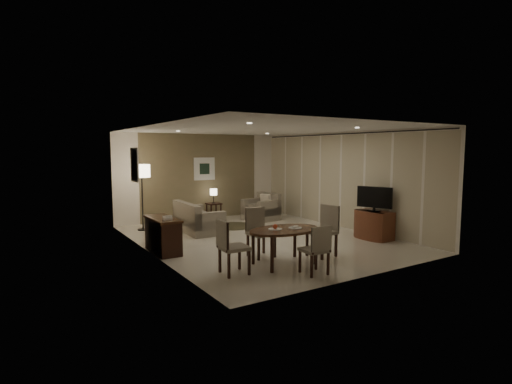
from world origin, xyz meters
TOP-DOWN VIEW (x-y plane):
  - room_shell at (0.00, 0.40)m, footprint 5.50×7.00m
  - taupe_accent at (0.00, 3.48)m, footprint 3.96×0.03m
  - curtain_wall at (2.68, 0.00)m, footprint 0.08×6.70m
  - curtain_rod at (2.68, 0.00)m, footprint 0.03×6.80m
  - art_back_frame at (0.10, 3.46)m, footprint 0.72×0.03m
  - art_back_canvas at (0.10, 3.44)m, footprint 0.34×0.01m
  - art_left_frame at (-2.72, 1.20)m, footprint 0.03×0.60m
  - art_left_canvas at (-2.71, 1.20)m, footprint 0.01×0.46m
  - downlight_nl at (-1.40, -1.80)m, footprint 0.10×0.10m
  - downlight_nr at (1.40, -1.80)m, footprint 0.10×0.10m
  - downlight_fl at (-1.40, 1.80)m, footprint 0.10×0.10m
  - downlight_fr at (1.40, 1.80)m, footprint 0.10×0.10m
  - console_desk at (-2.49, 0.00)m, footprint 0.48×1.20m
  - telephone at (-2.49, -0.30)m, footprint 0.20×0.14m
  - tv_cabinet at (2.40, -1.50)m, footprint 0.48×0.90m
  - flat_tv at (2.38, -1.50)m, footprint 0.36×0.85m
  - dining_table at (-0.82, -2.12)m, footprint 1.47×0.92m
  - chair_near at (-0.72, -2.88)m, footprint 0.46×0.46m
  - chair_far at (-0.89, -1.43)m, footprint 0.50×0.50m
  - chair_left at (-1.92, -2.13)m, footprint 0.50×0.50m
  - chair_right at (0.19, -2.05)m, footprint 0.56×0.56m
  - plate_a at (-1.00, -2.07)m, footprint 0.26×0.26m
  - plate_b at (-0.60, -2.17)m, footprint 0.26×0.26m
  - fruit_apple at (-1.00, -2.07)m, footprint 0.09×0.09m
  - napkin at (-0.60, -2.17)m, footprint 0.12×0.08m
  - round_rug at (0.23, 1.78)m, footprint 1.25×1.25m
  - sofa at (-0.94, 1.63)m, footprint 1.74×0.91m
  - armchair at (1.46, 2.22)m, footprint 1.04×1.08m
  - side_table at (0.23, 3.08)m, footprint 0.42×0.42m
  - table_lamp at (0.23, 3.08)m, footprint 0.22×0.22m
  - floor_lamp at (-2.15, 2.64)m, footprint 0.46×0.46m

SIDE VIEW (x-z plane):
  - round_rug at x=0.23m, z-range 0.00..0.01m
  - side_table at x=0.23m, z-range 0.00..0.53m
  - dining_table at x=-0.82m, z-range 0.00..0.69m
  - tv_cabinet at x=2.40m, z-range 0.00..0.70m
  - console_desk at x=-2.49m, z-range 0.00..0.75m
  - sofa at x=-0.94m, z-range 0.00..0.80m
  - armchair at x=1.46m, z-range 0.00..0.83m
  - chair_near at x=-0.72m, z-range 0.00..0.89m
  - chair_left at x=-1.92m, z-range 0.00..0.98m
  - chair_far at x=-0.89m, z-range 0.00..1.00m
  - chair_right at x=0.19m, z-range 0.00..1.05m
  - plate_a at x=-1.00m, z-range 0.69..0.70m
  - plate_b at x=-0.60m, z-range 0.69..0.70m
  - napkin at x=-0.60m, z-range 0.70..0.73m
  - fruit_apple at x=-1.00m, z-range 0.70..0.79m
  - table_lamp at x=0.23m, z-range 0.53..1.03m
  - telephone at x=-2.49m, z-range 0.76..0.85m
  - floor_lamp at x=-2.15m, z-range 0.00..1.81m
  - flat_tv at x=2.38m, z-range 0.72..1.32m
  - curtain_wall at x=2.68m, z-range 0.03..2.61m
  - taupe_accent at x=0.00m, z-range 0.00..2.70m
  - room_shell at x=0.00m, z-range 0.00..2.70m
  - art_back_frame at x=0.10m, z-range 1.24..1.96m
  - art_back_canvas at x=0.10m, z-range 1.43..1.77m
  - art_left_frame at x=-2.72m, z-range 1.45..2.25m
  - art_left_canvas at x=-2.71m, z-range 1.53..2.17m
  - curtain_rod at x=2.68m, z-range 2.62..2.66m
  - downlight_nl at x=-1.40m, z-range 2.68..2.69m
  - downlight_nr at x=1.40m, z-range 2.68..2.69m
  - downlight_fl at x=-1.40m, z-range 2.68..2.69m
  - downlight_fr at x=1.40m, z-range 2.68..2.69m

